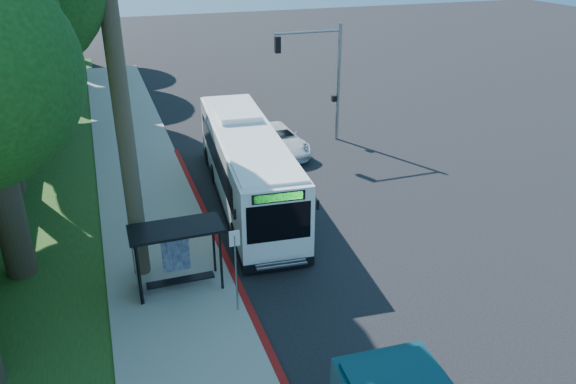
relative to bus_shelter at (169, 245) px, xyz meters
name	(u,v)px	position (x,y,z in m)	size (l,w,h in m)	color
ground	(327,222)	(7.26, 2.86, -1.81)	(140.00, 140.00, 0.00)	black
sidewalk	(162,249)	(-0.04, 2.86, -1.75)	(4.50, 70.00, 0.12)	gray
red_curb	(242,292)	(2.26, -1.14, -1.74)	(0.25, 30.00, 0.13)	maroon
grass_verge	(20,217)	(-5.74, 7.86, -1.78)	(8.00, 70.00, 0.06)	#234719
bus_shelter	(169,245)	(0.00, 0.00, 0.00)	(3.20, 1.51, 2.55)	black
stop_sign_pole	(235,260)	(1.86, -2.14, 0.28)	(0.35, 0.06, 3.17)	gray
traffic_signal_pole	(323,69)	(11.04, 12.86, 2.62)	(4.10, 0.30, 7.00)	gray
white_bus	(246,163)	(4.52, 6.29, 0.08)	(3.85, 13.16, 3.87)	white
pickup	(278,140)	(7.87, 11.83, -1.05)	(2.51, 5.45, 1.51)	white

